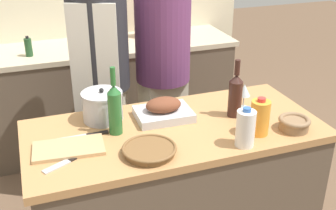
{
  "coord_description": "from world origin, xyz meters",
  "views": [
    {
      "loc": [
        -0.67,
        -1.77,
        1.92
      ],
      "look_at": [
        0.0,
        0.1,
        0.98
      ],
      "focal_mm": 45.0,
      "sensor_mm": 36.0,
      "label": 1
    }
  ],
  "objects_px": {
    "condiment_bottle_short": "(28,47)",
    "stock_pot": "(103,106)",
    "wine_bottle_dark": "(115,108)",
    "stand_mixer": "(149,21)",
    "condiment_bottle_tall": "(110,27)",
    "roasting_pan": "(163,110)",
    "juice_jug": "(260,117)",
    "person_cook_guest": "(163,63)",
    "cutting_board": "(69,148)",
    "wine_glass_left": "(244,91)",
    "knife_paring": "(66,162)",
    "milk_jug": "(245,128)",
    "wine_bottle_green": "(235,94)",
    "person_cook_aproned": "(100,70)",
    "knife_chef": "(82,136)",
    "wicker_basket": "(149,150)",
    "mixing_bowl": "(294,123)"
  },
  "relations": [
    {
      "from": "person_cook_guest",
      "to": "cutting_board",
      "type": "bearing_deg",
      "value": -139.66
    },
    {
      "from": "wine_bottle_green",
      "to": "wine_bottle_dark",
      "type": "xyz_separation_m",
      "value": [
        -0.64,
        0.03,
        0.01
      ]
    },
    {
      "from": "condiment_bottle_tall",
      "to": "wine_bottle_dark",
      "type": "bearing_deg",
      "value": -101.73
    },
    {
      "from": "condiment_bottle_short",
      "to": "milk_jug",
      "type": "bearing_deg",
      "value": -62.86
    },
    {
      "from": "juice_jug",
      "to": "condiment_bottle_tall",
      "type": "height_order",
      "value": "condiment_bottle_tall"
    },
    {
      "from": "person_cook_guest",
      "to": "juice_jug",
      "type": "bearing_deg",
      "value": -90.43
    },
    {
      "from": "wicker_basket",
      "to": "wine_bottle_dark",
      "type": "relative_size",
      "value": 0.73
    },
    {
      "from": "roasting_pan",
      "to": "stock_pot",
      "type": "bearing_deg",
      "value": 163.69
    },
    {
      "from": "milk_jug",
      "to": "condiment_bottle_tall",
      "type": "distance_m",
      "value": 1.99
    },
    {
      "from": "knife_paring",
      "to": "stand_mixer",
      "type": "bearing_deg",
      "value": 62.05
    },
    {
      "from": "wine_glass_left",
      "to": "condiment_bottle_short",
      "type": "xyz_separation_m",
      "value": [
        -1.07,
        1.36,
        -0.04
      ]
    },
    {
      "from": "wicker_basket",
      "to": "cutting_board",
      "type": "relative_size",
      "value": 0.74
    },
    {
      "from": "roasting_pan",
      "to": "wine_glass_left",
      "type": "bearing_deg",
      "value": -4.81
    },
    {
      "from": "wine_bottle_dark",
      "to": "condiment_bottle_tall",
      "type": "height_order",
      "value": "wine_bottle_dark"
    },
    {
      "from": "stand_mixer",
      "to": "condiment_bottle_short",
      "type": "distance_m",
      "value": 1.03
    },
    {
      "from": "knife_chef",
      "to": "stand_mixer",
      "type": "height_order",
      "value": "stand_mixer"
    },
    {
      "from": "mixing_bowl",
      "to": "milk_jug",
      "type": "distance_m",
      "value": 0.32
    },
    {
      "from": "wine_bottle_dark",
      "to": "condiment_bottle_tall",
      "type": "distance_m",
      "value": 1.69
    },
    {
      "from": "juice_jug",
      "to": "wine_bottle_dark",
      "type": "xyz_separation_m",
      "value": [
        -0.66,
        0.25,
        0.05
      ]
    },
    {
      "from": "milk_jug",
      "to": "wine_bottle_dark",
      "type": "bearing_deg",
      "value": 149.29
    },
    {
      "from": "wicker_basket",
      "to": "wine_glass_left",
      "type": "height_order",
      "value": "wine_glass_left"
    },
    {
      "from": "wine_bottle_dark",
      "to": "person_cook_aproned",
      "type": "relative_size",
      "value": 0.2
    },
    {
      "from": "person_cook_aproned",
      "to": "stand_mixer",
      "type": "bearing_deg",
      "value": 75.13
    },
    {
      "from": "wicker_basket",
      "to": "cutting_board",
      "type": "bearing_deg",
      "value": 155.25
    },
    {
      "from": "wine_glass_left",
      "to": "knife_chef",
      "type": "xyz_separation_m",
      "value": [
        -0.9,
        -0.02,
        -0.1
      ]
    },
    {
      "from": "milk_jug",
      "to": "wine_bottle_dark",
      "type": "relative_size",
      "value": 0.56
    },
    {
      "from": "cutting_board",
      "to": "knife_paring",
      "type": "distance_m",
      "value": 0.11
    },
    {
      "from": "person_cook_guest",
      "to": "wine_bottle_green",
      "type": "bearing_deg",
      "value": -89.71
    },
    {
      "from": "roasting_pan",
      "to": "condiment_bottle_tall",
      "type": "distance_m",
      "value": 1.58
    },
    {
      "from": "wine_bottle_green",
      "to": "person_cook_guest",
      "type": "xyz_separation_m",
      "value": [
        -0.13,
        0.81,
        -0.09
      ]
    },
    {
      "from": "mixing_bowl",
      "to": "wine_bottle_dark",
      "type": "relative_size",
      "value": 0.46
    },
    {
      "from": "condiment_bottle_short",
      "to": "stock_pot",
      "type": "bearing_deg",
      "value": -75.92
    },
    {
      "from": "person_cook_aproned",
      "to": "knife_chef",
      "type": "bearing_deg",
      "value": -87.14
    },
    {
      "from": "milk_jug",
      "to": "knife_paring",
      "type": "xyz_separation_m",
      "value": [
        -0.82,
        0.13,
        -0.09
      ]
    },
    {
      "from": "wine_glass_left",
      "to": "stock_pot",
      "type": "bearing_deg",
      "value": 170.47
    },
    {
      "from": "wine_glass_left",
      "to": "stand_mixer",
      "type": "xyz_separation_m",
      "value": [
        -0.06,
        1.55,
        0.04
      ]
    },
    {
      "from": "juice_jug",
      "to": "condiment_bottle_tall",
      "type": "distance_m",
      "value": 1.93
    },
    {
      "from": "cutting_board",
      "to": "knife_paring",
      "type": "bearing_deg",
      "value": -104.89
    },
    {
      "from": "wicker_basket",
      "to": "milk_jug",
      "type": "xyz_separation_m",
      "value": [
        0.45,
        -0.08,
        0.07
      ]
    },
    {
      "from": "juice_jug",
      "to": "mixing_bowl",
      "type": "bearing_deg",
      "value": -7.16
    },
    {
      "from": "wine_bottle_green",
      "to": "person_cook_guest",
      "type": "height_order",
      "value": "person_cook_guest"
    },
    {
      "from": "mixing_bowl",
      "to": "stand_mixer",
      "type": "distance_m",
      "value": 1.87
    },
    {
      "from": "knife_paring",
      "to": "wine_bottle_green",
      "type": "bearing_deg",
      "value": 10.22
    },
    {
      "from": "roasting_pan",
      "to": "juice_jug",
      "type": "height_order",
      "value": "juice_jug"
    },
    {
      "from": "cutting_board",
      "to": "wine_glass_left",
      "type": "height_order",
      "value": "wine_glass_left"
    },
    {
      "from": "cutting_board",
      "to": "knife_paring",
      "type": "relative_size",
      "value": 1.72
    },
    {
      "from": "wine_bottle_green",
      "to": "person_cook_aproned",
      "type": "height_order",
      "value": "person_cook_aproned"
    },
    {
      "from": "cutting_board",
      "to": "wine_bottle_dark",
      "type": "xyz_separation_m",
      "value": [
        0.25,
        0.09,
        0.13
      ]
    },
    {
      "from": "wine_bottle_dark",
      "to": "stand_mixer",
      "type": "distance_m",
      "value": 1.72
    },
    {
      "from": "stock_pot",
      "to": "wine_glass_left",
      "type": "xyz_separation_m",
      "value": [
        0.76,
        -0.13,
        0.02
      ]
    }
  ]
}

